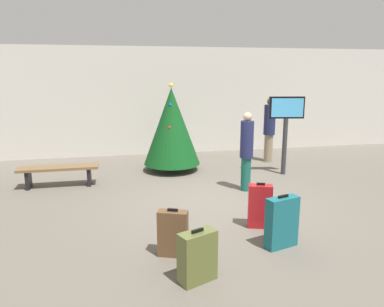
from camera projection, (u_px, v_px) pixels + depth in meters
name	position (u px, v px, depth m)	size (l,w,h in m)	color
ground_plane	(217.00, 201.00, 7.56)	(16.00, 16.00, 0.00)	#665E54
back_wall	(177.00, 101.00, 11.79)	(16.00, 0.20, 3.38)	beige
holiday_tree	(172.00, 126.00, 9.68)	(1.50, 1.50, 2.33)	#4C3319
flight_info_kiosk	(286.00, 120.00, 9.26)	(0.89, 0.24, 2.01)	#333338
waiting_bench	(59.00, 171.00, 8.44)	(1.79, 0.44, 0.48)	brown
traveller_0	(269.00, 128.00, 10.69)	(0.47, 0.47, 1.88)	gray
traveller_1	(247.00, 149.00, 8.05)	(0.41, 0.41, 1.76)	#19594C
suitcase_0	(282.00, 222.00, 5.50)	(0.55, 0.33, 0.82)	#19606B
suitcase_1	(260.00, 206.00, 6.21)	(0.44, 0.31, 0.79)	#B2191E
suitcase_2	(173.00, 233.00, 5.24)	(0.46, 0.32, 0.72)	brown
suitcase_3	(197.00, 257.00, 4.60)	(0.53, 0.40, 0.71)	#59602D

